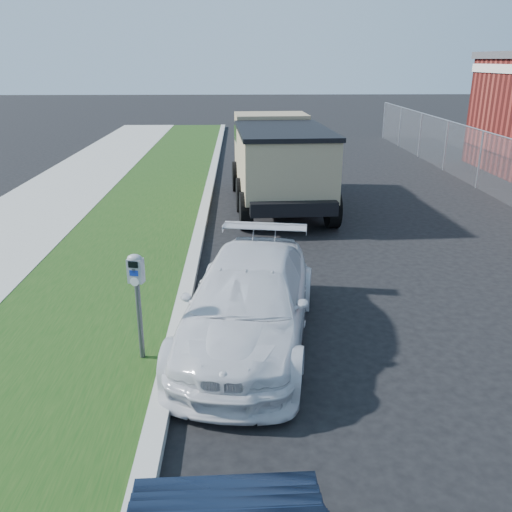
{
  "coord_description": "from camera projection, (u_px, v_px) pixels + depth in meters",
  "views": [
    {
      "loc": [
        -1.65,
        -6.96,
        3.89
      ],
      "look_at": [
        -1.4,
        1.0,
        1.0
      ],
      "focal_mm": 38.0,
      "sensor_mm": 36.0,
      "label": 1
    }
  ],
  "objects": [
    {
      "name": "ground",
      "position": [
        354.0,
        342.0,
        7.92
      ],
      "size": [
        120.0,
        120.0,
        0.0
      ],
      "primitive_type": "plane",
      "color": "black",
      "rests_on": "ground"
    },
    {
      "name": "streetside",
      "position": [
        20.0,
        289.0,
        9.61
      ],
      "size": [
        6.12,
        50.0,
        0.15
      ],
      "color": "gray",
      "rests_on": "ground"
    },
    {
      "name": "parking_meter",
      "position": [
        137.0,
        284.0,
        6.91
      ],
      "size": [
        0.23,
        0.17,
        1.46
      ],
      "rotation": [
        0.0,
        0.0,
        -0.23
      ],
      "color": "#3F4247",
      "rests_on": "ground"
    },
    {
      "name": "white_wagon",
      "position": [
        248.0,
        301.0,
        7.8
      ],
      "size": [
        2.41,
        4.5,
        1.24
      ],
      "primitive_type": "imported",
      "rotation": [
        0.0,
        0.0,
        -0.16
      ],
      "color": "silver",
      "rests_on": "ground"
    },
    {
      "name": "dump_truck",
      "position": [
        278.0,
        158.0,
        15.1
      ],
      "size": [
        2.68,
        6.12,
        2.35
      ],
      "rotation": [
        0.0,
        0.0,
        0.05
      ],
      "color": "black",
      "rests_on": "ground"
    }
  ]
}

